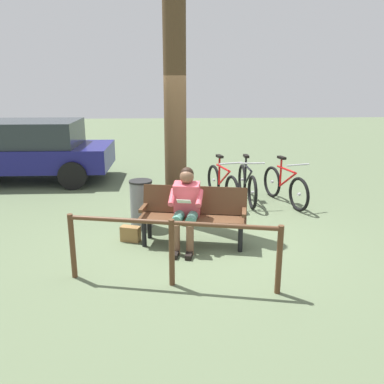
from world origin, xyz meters
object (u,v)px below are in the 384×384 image
handbag (131,234)px  litter_bin (141,204)px  bicycle_orange (222,184)px  parked_car (26,149)px  bicycle_blue (285,186)px  bicycle_purple (247,184)px  tree_trunk (175,108)px  bench (194,211)px  person_reading (186,204)px

handbag → litter_bin: bearing=-101.7°
litter_bin → bicycle_orange: bearing=-138.0°
bicycle_orange → parked_car: (4.58, -2.03, 0.41)m
bicycle_blue → bicycle_purple: (0.73, -0.20, 0.00)m
tree_trunk → bicycle_orange: 2.18m
parked_car → bicycle_orange: bearing=156.1°
litter_bin → bicycle_purple: bicycle_purple is taller
handbag → litter_bin: (-0.13, -0.64, 0.29)m
bicycle_blue → litter_bin: bearing=-82.6°
tree_trunk → parked_car: tree_trunk is taller
bicycle_blue → parked_car: (5.82, -2.24, 0.41)m
tree_trunk → bicycle_purple: tree_trunk is taller
bench → parked_car: 5.70m
bench → litter_bin: 1.13m
bench → bicycle_purple: bearing=-109.0°
handbag → tree_trunk: 2.20m
bicycle_blue → bicycle_orange: (1.24, -0.21, 0.00)m
person_reading → handbag: 1.05m
bench → person_reading: bearing=60.3°
bench → bicycle_orange: (-0.71, -2.14, -0.15)m
bicycle_orange → parked_car: bearing=-128.4°
bench → bicycle_blue: bearing=-124.5°
bicycle_purple → parked_car: 5.50m
parked_car → person_reading: bearing=130.9°
tree_trunk → bicycle_orange: size_ratio=2.40×
litter_bin → bicycle_blue: 3.04m
handbag → parked_car: parked_car is taller
bench → handbag: (0.98, -0.10, -0.39)m
person_reading → parked_car: 5.72m
handbag → tree_trunk: tree_trunk is taller
tree_trunk → bicycle_orange: tree_trunk is taller
handbag → tree_trunk: bearing=-127.8°
tree_trunk → handbag: bearing=52.2°
litter_bin → person_reading: bearing=129.3°
litter_bin → bicycle_purple: bearing=-145.9°
litter_bin → bicycle_orange: size_ratio=0.50×
bench → bicycle_orange: 2.26m
litter_bin → parked_car: bearing=-48.5°
tree_trunk → bicycle_purple: 2.44m
handbag → litter_bin: litter_bin is taller
bench → bicycle_blue: size_ratio=1.02×
bicycle_blue → bicycle_purple: 0.76m
handbag → parked_car: 5.03m
tree_trunk → litter_bin: tree_trunk is taller
handbag → bicycle_orange: size_ratio=0.18×
litter_bin → parked_car: size_ratio=0.19×
person_reading → handbag: person_reading is taller
person_reading → handbag: bearing=-5.4°
bicycle_blue → handbag: bearing=-73.7°
person_reading → handbag: (0.86, -0.25, -0.54)m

